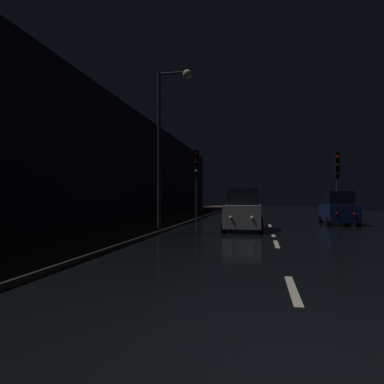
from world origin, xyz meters
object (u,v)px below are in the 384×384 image
car_parked_right_far (338,209)px  streetlamp_overhead (168,127)px  car_approaching_headlights (244,211)px  traffic_light_far_right (337,171)px  traffic_light_far_left (196,169)px

car_parked_right_far → streetlamp_overhead: bearing=129.9°
car_approaching_headlights → car_parked_right_far: car_approaching_headlights is taller
traffic_light_far_right → car_parked_right_far: bearing=-24.4°
streetlamp_overhead → car_parked_right_far: streetlamp_overhead is taller
traffic_light_far_right → car_parked_right_far: 5.16m
traffic_light_far_right → car_approaching_headlights: traffic_light_far_right is taller
traffic_light_far_left → car_approaching_headlights: size_ratio=1.21×
car_parked_right_far → traffic_light_far_left: bearing=82.0°
traffic_light_far_right → streetlamp_overhead: (-10.14, -12.07, 1.39)m
streetlamp_overhead → car_approaching_headlights: (3.50, 2.52, -4.14)m
traffic_light_far_right → streetlamp_overhead: streetlamp_overhead is taller
traffic_light_far_left → streetlamp_overhead: size_ratio=0.67×
traffic_light_far_left → car_approaching_headlights: traffic_light_far_left is taller
traffic_light_far_left → car_approaching_headlights: 8.11m
traffic_light_far_left → car_parked_right_far: size_ratio=1.24×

